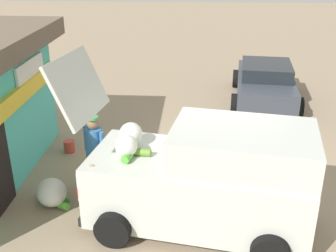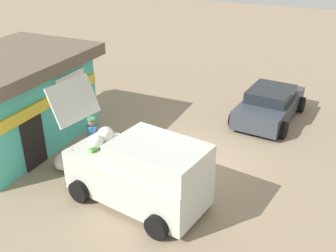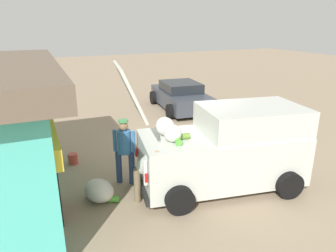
{
  "view_description": "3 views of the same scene",
  "coord_description": "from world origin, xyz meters",
  "px_view_note": "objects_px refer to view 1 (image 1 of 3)",
  "views": [
    {
      "loc": [
        -8.95,
        0.76,
        4.79
      ],
      "look_at": [
        0.36,
        1.21,
        0.72
      ],
      "focal_mm": 44.7,
      "sensor_mm": 36.0,
      "label": 1
    },
    {
      "loc": [
        -10.48,
        -3.89,
        6.87
      ],
      "look_at": [
        0.12,
        0.75,
        1.07
      ],
      "focal_mm": 42.69,
      "sensor_mm": 36.0,
      "label": 2
    },
    {
      "loc": [
        -8.26,
        4.56,
        3.88
      ],
      "look_at": [
        -0.12,
        0.86,
        0.87
      ],
      "focal_mm": 33.23,
      "sensor_mm": 36.0,
      "label": 3
    }
  ],
  "objects_px": {
    "delivery_van": "(206,178)",
    "customer_bending": "(93,182)",
    "unloaded_banana_pile": "(52,192)",
    "vendor_standing": "(95,149)",
    "parked_sedan": "(265,83)",
    "paint_bucket": "(69,146)"
  },
  "relations": [
    {
      "from": "vendor_standing",
      "to": "paint_bucket",
      "type": "height_order",
      "value": "vendor_standing"
    },
    {
      "from": "customer_bending",
      "to": "unloaded_banana_pile",
      "type": "xyz_separation_m",
      "value": [
        0.55,
        0.99,
        -0.59
      ]
    },
    {
      "from": "customer_bending",
      "to": "unloaded_banana_pile",
      "type": "bearing_deg",
      "value": 60.83
    },
    {
      "from": "delivery_van",
      "to": "unloaded_banana_pile",
      "type": "xyz_separation_m",
      "value": [
        0.56,
        3.02,
        -0.75
      ]
    },
    {
      "from": "paint_bucket",
      "to": "delivery_van",
      "type": "bearing_deg",
      "value": -130.54
    },
    {
      "from": "parked_sedan",
      "to": "unloaded_banana_pile",
      "type": "relative_size",
      "value": 4.25
    },
    {
      "from": "vendor_standing",
      "to": "customer_bending",
      "type": "bearing_deg",
      "value": -169.88
    },
    {
      "from": "delivery_van",
      "to": "unloaded_banana_pile",
      "type": "relative_size",
      "value": 4.76
    },
    {
      "from": "parked_sedan",
      "to": "unloaded_banana_pile",
      "type": "xyz_separation_m",
      "value": [
        -6.26,
        5.2,
        -0.37
      ]
    },
    {
      "from": "delivery_van",
      "to": "customer_bending",
      "type": "distance_m",
      "value": 2.04
    },
    {
      "from": "delivery_van",
      "to": "customer_bending",
      "type": "height_order",
      "value": "delivery_van"
    },
    {
      "from": "parked_sedan",
      "to": "customer_bending",
      "type": "distance_m",
      "value": 8.01
    },
    {
      "from": "customer_bending",
      "to": "parked_sedan",
      "type": "bearing_deg",
      "value": -31.76
    },
    {
      "from": "paint_bucket",
      "to": "vendor_standing",
      "type": "bearing_deg",
      "value": -148.17
    },
    {
      "from": "unloaded_banana_pile",
      "to": "vendor_standing",
      "type": "bearing_deg",
      "value": -55.29
    },
    {
      "from": "parked_sedan",
      "to": "customer_bending",
      "type": "height_order",
      "value": "customer_bending"
    },
    {
      "from": "delivery_van",
      "to": "vendor_standing",
      "type": "bearing_deg",
      "value": 63.59
    },
    {
      "from": "parked_sedan",
      "to": "vendor_standing",
      "type": "height_order",
      "value": "vendor_standing"
    },
    {
      "from": "customer_bending",
      "to": "paint_bucket",
      "type": "height_order",
      "value": "customer_bending"
    },
    {
      "from": "parked_sedan",
      "to": "customer_bending",
      "type": "bearing_deg",
      "value": 148.24
    },
    {
      "from": "vendor_standing",
      "to": "paint_bucket",
      "type": "bearing_deg",
      "value": 31.83
    },
    {
      "from": "parked_sedan",
      "to": "delivery_van",
      "type": "bearing_deg",
      "value": 162.24
    }
  ]
}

